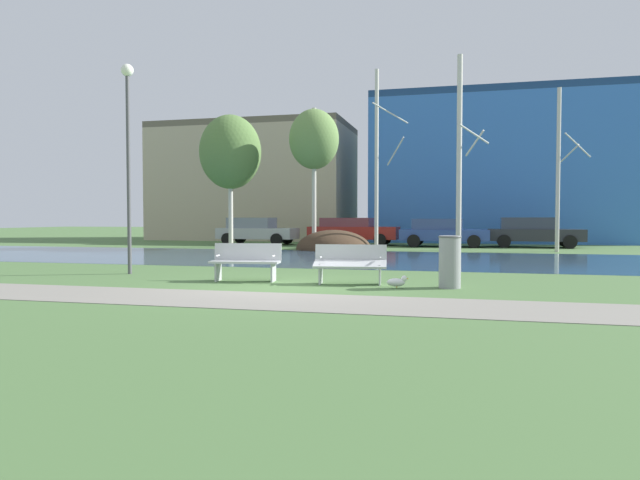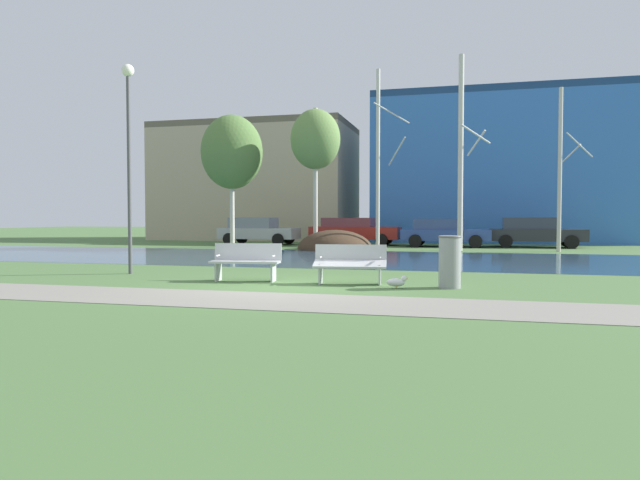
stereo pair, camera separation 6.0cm
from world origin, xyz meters
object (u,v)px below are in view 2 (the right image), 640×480
at_px(bench_right, 350,263).
at_px(bench_left, 246,261).
at_px(parked_van_nearest_silver, 257,230).
at_px(parked_hatch_third_blue, 444,232).
at_px(parked_wagon_fourth_dark, 534,232).
at_px(seagull, 397,282).
at_px(streetlamp, 129,135).
at_px(trash_bin, 450,261).
at_px(parked_sedan_second_red, 354,230).

bearing_deg(bench_right, bench_left, 180.00).
relative_size(parked_van_nearest_silver, parked_hatch_third_blue, 0.98).
bearing_deg(parked_wagon_fourth_dark, seagull, -104.43).
xyz_separation_m(parked_van_nearest_silver, parked_hatch_third_blue, (10.01, -0.00, -0.02)).
bearing_deg(bench_left, parked_wagon_fourth_dark, 65.07).
distance_m(bench_right, seagull, 1.24).
relative_size(bench_right, parked_wagon_fourth_dark, 0.36).
distance_m(bench_left, streetlamp, 4.85).
bearing_deg(trash_bin, bench_right, 175.06).
bearing_deg(trash_bin, parked_van_nearest_silver, 121.85).
bearing_deg(parked_wagon_fourth_dark, bench_right, -108.05).
xyz_separation_m(bench_right, trash_bin, (2.16, -0.19, 0.10)).
bearing_deg(bench_right, streetlamp, 171.88).
height_order(seagull, parked_hatch_third_blue, parked_hatch_third_blue).
height_order(bench_right, trash_bin, trash_bin).
height_order(trash_bin, parked_sedan_second_red, parked_sedan_second_red).
bearing_deg(bench_left, parked_hatch_third_blue, 77.31).
xyz_separation_m(parked_hatch_third_blue, parked_wagon_fourth_dark, (4.37, 0.56, 0.03)).
xyz_separation_m(trash_bin, parked_van_nearest_silver, (-10.77, 17.33, 0.21)).
bearing_deg(bench_right, trash_bin, -4.94).
bearing_deg(bench_right, parked_sedan_second_red, 100.72).
bearing_deg(bench_right, parked_van_nearest_silver, 116.67).
height_order(parked_van_nearest_silver, parked_wagon_fourth_dark, parked_wagon_fourth_dark).
xyz_separation_m(bench_left, parked_van_nearest_silver, (-6.15, 17.15, 0.30)).
bearing_deg(parked_hatch_third_blue, trash_bin, -87.52).
xyz_separation_m(bench_right, parked_wagon_fourth_dark, (5.77, 17.71, 0.31)).
relative_size(bench_left, seagull, 3.59).
distance_m(seagull, parked_wagon_fourth_dark, 18.79).
xyz_separation_m(bench_left, parked_hatch_third_blue, (3.86, 17.15, 0.28)).
relative_size(bench_right, parked_sedan_second_red, 0.34).
bearing_deg(seagull, parked_sedan_second_red, 103.67).
distance_m(bench_right, parked_sedan_second_red, 18.34).
xyz_separation_m(bench_right, seagull, (1.09, -0.49, -0.34)).
bearing_deg(bench_left, bench_right, 0.00).
bearing_deg(parked_wagon_fourth_dark, parked_hatch_third_blue, -172.70).
xyz_separation_m(seagull, parked_van_nearest_silver, (-9.70, 17.63, 0.64)).
bearing_deg(trash_bin, parked_sedan_second_red, 107.00).
relative_size(trash_bin, parked_sedan_second_red, 0.23).
bearing_deg(seagull, parked_hatch_third_blue, 88.98).
bearing_deg(streetlamp, trash_bin, -7.29).
height_order(seagull, parked_sedan_second_red, parked_sedan_second_red).
bearing_deg(parked_wagon_fourth_dark, trash_bin, -101.42).
xyz_separation_m(bench_right, streetlamp, (-6.04, 0.86, 3.15)).
distance_m(bench_left, trash_bin, 4.62).
relative_size(parked_hatch_third_blue, parked_wagon_fourth_dark, 0.97).
relative_size(trash_bin, parked_hatch_third_blue, 0.25).
height_order(trash_bin, streetlamp, streetlamp).
bearing_deg(streetlamp, parked_sedan_second_red, 81.29).
bearing_deg(parked_hatch_third_blue, bench_right, -94.68).
bearing_deg(parked_sedan_second_red, parked_van_nearest_silver, -170.46).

